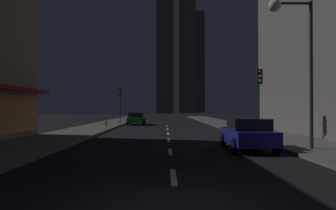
# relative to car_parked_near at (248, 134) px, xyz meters

# --- Properties ---
(ground_plane) EXTENTS (78.00, 136.00, 0.10)m
(ground_plane) POSITION_rel_car_parked_near_xyz_m (-3.60, 22.88, -0.79)
(ground_plane) COLOR black
(sidewalk_right) EXTENTS (4.00, 76.00, 0.15)m
(sidewalk_right) POSITION_rel_car_parked_near_xyz_m (3.40, 22.88, -0.67)
(sidewalk_right) COLOR #605E59
(sidewalk_right) RESTS_ON ground
(sidewalk_left) EXTENTS (4.00, 76.00, 0.15)m
(sidewalk_left) POSITION_rel_car_parked_near_xyz_m (-10.60, 22.88, -0.67)
(sidewalk_left) COLOR #605E59
(sidewalk_left) RESTS_ON ground
(lane_marking_center) EXTENTS (0.16, 33.40, 0.01)m
(lane_marking_center) POSITION_rel_car_parked_near_xyz_m (-3.60, 4.48, -0.73)
(lane_marking_center) COLOR silver
(lane_marking_center) RESTS_ON ground
(skyscraper_distant_tall) EXTENTS (7.32, 6.40, 50.80)m
(skyscraper_distant_tall) POSITION_rel_car_parked_near_xyz_m (-3.77, 125.90, 24.66)
(skyscraper_distant_tall) COLOR #625D4A
(skyscraper_distant_tall) RESTS_ON ground
(skyscraper_distant_mid) EXTENTS (7.28, 5.66, 77.19)m
(skyscraper_distant_mid) POSITION_rel_car_parked_near_xyz_m (5.87, 128.17, 37.85)
(skyscraper_distant_mid) COLOR #645F4B
(skyscraper_distant_mid) RESTS_ON ground
(skyscraper_distant_short) EXTENTS (6.21, 5.39, 51.12)m
(skyscraper_distant_short) POSITION_rel_car_parked_near_xyz_m (13.13, 150.15, 24.82)
(skyscraper_distant_short) COLOR #4C4839
(skyscraper_distant_short) RESTS_ON ground
(car_parked_near) EXTENTS (1.98, 4.24, 1.45)m
(car_parked_near) POSITION_rel_car_parked_near_xyz_m (0.00, 0.00, 0.00)
(car_parked_near) COLOR navy
(car_parked_near) RESTS_ON ground
(car_parked_far) EXTENTS (1.98, 4.24, 1.45)m
(car_parked_far) POSITION_rel_car_parked_near_xyz_m (-7.20, 23.11, 0.00)
(car_parked_far) COLOR #1E722D
(car_parked_far) RESTS_ON ground
(fire_hydrant_far_left) EXTENTS (0.42, 0.30, 0.65)m
(fire_hydrant_far_left) POSITION_rel_car_parked_near_xyz_m (-9.50, 16.21, -0.29)
(fire_hydrant_far_left) COLOR gold
(fire_hydrant_far_left) RESTS_ON sidewalk_left
(traffic_light_near_right) EXTENTS (0.32, 0.48, 4.20)m
(traffic_light_near_right) POSITION_rel_car_parked_near_xyz_m (1.90, 4.64, 2.45)
(traffic_light_near_right) COLOR #2D2D2D
(traffic_light_near_right) RESTS_ON sidewalk_right
(traffic_light_far_left) EXTENTS (0.32, 0.48, 4.20)m
(traffic_light_far_left) POSITION_rel_car_parked_near_xyz_m (-9.10, 22.99, 2.45)
(traffic_light_far_left) COLOR #2D2D2D
(traffic_light_far_left) RESTS_ON sidewalk_left
(street_lamp_right) EXTENTS (1.96, 0.56, 6.58)m
(street_lamp_right) POSITION_rel_car_parked_near_xyz_m (1.78, -0.82, 4.33)
(street_lamp_right) COLOR #38383D
(street_lamp_right) RESTS_ON sidewalk_right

